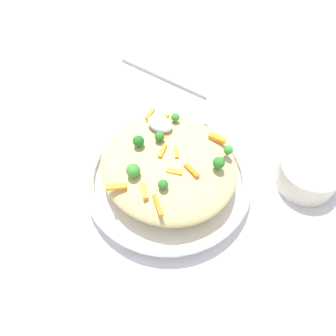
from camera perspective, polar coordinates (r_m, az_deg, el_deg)
ground_plane at (r=0.70m, az=0.00°, el=-2.96°), size 2.40×2.40×0.00m
serving_bowl at (r=0.68m, az=0.00°, el=-1.84°), size 0.35×0.35×0.05m
pasta_mound at (r=0.64m, az=0.00°, el=0.50°), size 0.28×0.26×0.06m
carrot_piece_0 at (r=0.59m, az=4.18°, el=-0.39°), size 0.04×0.01×0.01m
carrot_piece_1 at (r=0.56m, az=-1.81°, el=-6.53°), size 0.04×0.03×0.01m
carrot_piece_2 at (r=0.59m, az=1.09°, el=-0.68°), size 0.03×0.02×0.01m
carrot_piece_3 at (r=0.58m, az=-4.23°, el=-4.08°), size 0.03×0.03×0.01m
carrot_piece_4 at (r=0.62m, az=-0.84°, el=3.12°), size 0.02×0.03×0.01m
carrot_piece_5 at (r=0.61m, az=1.50°, el=2.66°), size 0.02×0.02×0.01m
carrot_piece_6 at (r=0.59m, az=-9.05°, el=-3.25°), size 0.03×0.03×0.01m
carrot_piece_7 at (r=0.68m, az=-0.77°, el=8.67°), size 0.01×0.03×0.01m
carrot_piece_8 at (r=0.65m, az=8.67°, el=5.21°), size 0.04×0.02×0.01m
carrot_piece_9 at (r=0.69m, az=-3.15°, el=9.42°), size 0.01×0.03×0.01m
carrot_piece_10 at (r=0.65m, az=-0.48°, el=6.23°), size 0.02×0.03×0.01m
broccoli_floret_0 at (r=0.67m, az=1.29°, el=8.90°), size 0.02×0.02×0.02m
broccoli_floret_1 at (r=0.57m, az=-0.88°, el=-2.94°), size 0.02×0.02×0.02m
broccoli_floret_2 at (r=0.60m, az=8.91°, el=0.90°), size 0.02×0.02×0.03m
broccoli_floret_3 at (r=0.62m, az=-5.22°, el=4.69°), size 0.02×0.02×0.03m
broccoli_floret_4 at (r=0.59m, az=-6.12°, el=-0.48°), size 0.03×0.03×0.03m
broccoli_floret_5 at (r=0.63m, az=-1.51°, el=5.51°), size 0.02×0.02×0.03m
broccoli_floret_6 at (r=0.62m, az=10.53°, el=3.11°), size 0.02×0.02×0.02m
serving_spoon at (r=0.67m, az=-0.99°, el=10.94°), size 0.16×0.15×0.09m
companion_bowl at (r=0.73m, az=23.47°, el=-0.87°), size 0.13×0.13×0.06m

